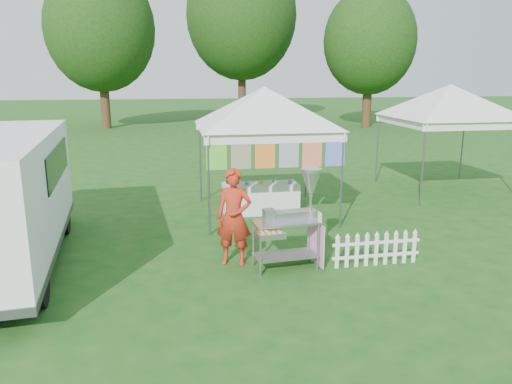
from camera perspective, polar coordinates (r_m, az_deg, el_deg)
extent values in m
plane|color=#174D16|center=(8.81, 5.17, -8.59)|extent=(120.00, 120.00, 0.00)
cylinder|color=#59595E|center=(10.24, -5.41, 0.70)|extent=(0.04, 0.04, 2.10)
cylinder|color=#59595E|center=(10.82, 9.75, 1.25)|extent=(0.04, 0.04, 2.10)
cylinder|color=#59595E|center=(13.02, -6.39, 3.41)|extent=(0.04, 0.04, 2.10)
cylinder|color=#59595E|center=(13.48, 5.77, 3.77)|extent=(0.04, 0.04, 2.10)
cube|color=white|center=(10.28, 2.43, 6.17)|extent=(3.00, 0.03, 0.22)
cube|color=white|center=(13.05, -0.21, 7.73)|extent=(3.00, 0.03, 0.22)
pyramid|color=white|center=(11.59, 0.97, 11.96)|extent=(4.24, 4.24, 0.90)
cylinder|color=#59595E|center=(10.27, 2.43, 6.62)|extent=(3.00, 0.03, 0.03)
cube|color=green|center=(10.13, -4.54, 4.49)|extent=(0.42, 0.01, 0.70)
cube|color=orange|center=(10.18, -1.73, 4.58)|extent=(0.42, 0.01, 0.70)
cube|color=red|center=(10.26, 1.05, 4.65)|extent=(0.42, 0.01, 0.70)
cube|color=#35C8B8|center=(10.37, 3.77, 4.71)|extent=(0.42, 0.01, 0.70)
cube|color=#C5186D|center=(10.50, 6.44, 4.76)|extent=(0.42, 0.01, 0.70)
cube|color=purple|center=(10.65, 9.03, 4.80)|extent=(0.42, 0.01, 0.70)
cylinder|color=#59595E|center=(13.24, 18.52, 2.96)|extent=(0.04, 0.04, 2.10)
cylinder|color=#59595E|center=(15.76, 13.70, 4.85)|extent=(0.04, 0.04, 2.10)
cylinder|color=#59595E|center=(17.09, 22.51, 4.85)|extent=(0.04, 0.04, 2.10)
cube|color=white|center=(13.84, 24.04, 6.90)|extent=(3.00, 0.03, 0.22)
cube|color=white|center=(16.27, 18.53, 8.17)|extent=(3.00, 0.03, 0.22)
pyramid|color=white|center=(14.99, 21.39, 11.40)|extent=(4.24, 4.24, 0.90)
cylinder|color=#59595E|center=(13.84, 24.07, 7.23)|extent=(3.00, 0.03, 0.03)
cylinder|color=#392814|center=(32.14, -16.91, 10.51)|extent=(0.56, 0.56, 3.96)
ellipsoid|color=#295317|center=(32.22, -17.40, 17.38)|extent=(6.40, 6.40, 7.36)
cylinder|color=#392814|center=(36.26, -1.62, 12.03)|extent=(0.56, 0.56, 4.84)
ellipsoid|color=#295317|center=(36.46, -1.67, 19.48)|extent=(7.60, 7.60, 8.74)
cylinder|color=#392814|center=(32.30, 12.57, 10.38)|extent=(0.56, 0.56, 3.52)
ellipsoid|color=#295317|center=(32.32, 12.89, 16.48)|extent=(5.60, 5.60, 6.44)
cylinder|color=gray|center=(8.28, 0.51, -6.89)|extent=(0.04, 0.04, 0.84)
cylinder|color=gray|center=(8.60, 7.10, -6.21)|extent=(0.04, 0.04, 0.84)
cylinder|color=gray|center=(8.70, -0.32, -5.88)|extent=(0.04, 0.04, 0.84)
cylinder|color=gray|center=(9.00, 5.98, -5.28)|extent=(0.04, 0.04, 0.84)
cube|color=gray|center=(8.69, 3.35, -7.22)|extent=(1.11, 0.63, 0.01)
cube|color=#B7B7BC|center=(8.50, 3.41, -3.39)|extent=(1.17, 0.67, 0.04)
cube|color=#B7B7BC|center=(8.57, 4.38, -2.65)|extent=(0.81, 0.31, 0.14)
cube|color=gray|center=(8.43, 1.51, -2.66)|extent=(0.21, 0.22, 0.21)
cylinder|color=gray|center=(8.59, 6.29, -0.37)|extent=(0.05, 0.05, 0.84)
cone|color=#B7B7BC|center=(8.54, 6.33, 1.15)|extent=(0.37, 0.37, 0.37)
cylinder|color=#B7B7BC|center=(8.50, 6.37, 2.51)|extent=(0.39, 0.39, 0.06)
cube|color=#B7B7BC|center=(8.10, 1.70, -4.93)|extent=(0.47, 0.32, 0.09)
cube|color=#E096BD|center=(8.82, 6.89, -5.70)|extent=(0.09, 0.70, 0.76)
cube|color=white|center=(8.41, 7.30, -2.87)|extent=(0.03, 0.13, 0.17)
imported|color=#B02915|center=(8.69, -2.54, -2.89)|extent=(0.72, 0.58, 1.71)
cube|color=white|center=(11.83, -25.81, 0.26)|extent=(2.14, 0.96, 0.99)
cube|color=black|center=(9.86, -21.71, 3.14)|extent=(0.30, 3.00, 0.60)
cube|color=black|center=(12.08, -25.87, 4.48)|extent=(1.86, 0.21, 0.60)
cylinder|color=black|center=(7.92, -23.77, -9.42)|extent=(0.31, 0.76, 0.74)
cylinder|color=black|center=(11.22, -21.26, -2.62)|extent=(0.31, 0.76, 0.74)
cube|color=white|center=(8.76, 9.26, -6.89)|extent=(0.07, 0.02, 0.56)
cube|color=white|center=(8.82, 10.36, -6.79)|extent=(0.07, 0.02, 0.56)
cube|color=white|center=(8.89, 11.45, -6.69)|extent=(0.07, 0.02, 0.56)
cube|color=white|center=(8.96, 12.52, -6.58)|extent=(0.07, 0.02, 0.56)
cube|color=white|center=(9.03, 13.57, -6.48)|extent=(0.07, 0.02, 0.56)
cube|color=white|center=(9.10, 14.61, -6.37)|extent=(0.07, 0.02, 0.56)
cube|color=white|center=(9.18, 15.63, -6.27)|extent=(0.07, 0.02, 0.56)
cube|color=white|center=(9.26, 16.63, -6.16)|extent=(0.07, 0.02, 0.56)
cube|color=white|center=(9.34, 17.61, -6.06)|extent=(0.07, 0.02, 0.56)
cube|color=white|center=(9.06, 13.54, -7.07)|extent=(1.62, 0.07, 0.05)
cube|color=white|center=(8.98, 13.62, -5.64)|extent=(1.62, 0.07, 0.05)
cube|color=white|center=(12.04, 0.52, -0.70)|extent=(1.80, 0.70, 0.72)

